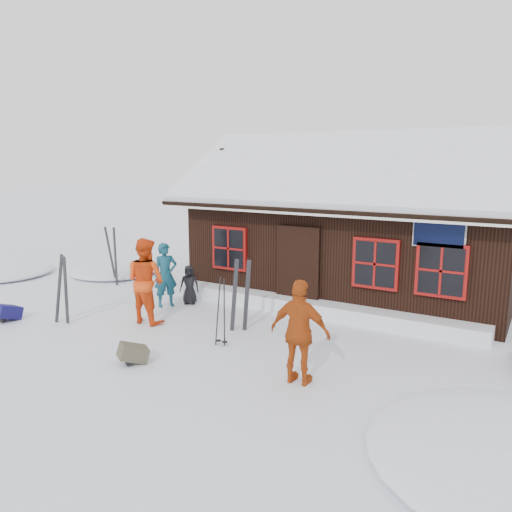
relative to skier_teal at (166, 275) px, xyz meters
The scene contains 14 objects.
ground 2.42m from the skier_teal, 25.85° to the right, with size 120.00×120.00×0.00m, color white.
mountain_hut 5.40m from the skier_teal, 48.26° to the left, with size 8.90×6.09×4.42m.
snow_drift 3.82m from the skier_teal, 19.45° to the left, with size 7.60×0.60×0.35m, color white.
snow_mounds 3.89m from the skier_teal, 13.19° to the left, with size 20.60×13.20×0.48m.
skier_teal is the anchor object (origin of this frame).
skier_orange_left 1.27m from the skier_teal, 69.34° to the right, with size 0.94×0.73×1.93m, color #E64310.
skier_orange_right 5.32m from the skier_teal, 25.34° to the right, with size 1.02×0.43×1.74m, color #AD4311.
skier_crouched 0.68m from the skier_teal, 54.82° to the left, with size 0.49×0.32×1.00m, color black.
ski_pair_left 2.46m from the skier_teal, 115.38° to the right, with size 0.59×0.18×1.63m.
ski_pair_mid 3.13m from the skier_teal, 160.33° to the left, with size 0.63×0.25×1.74m.
ski_pair_right 2.65m from the skier_teal, 12.66° to the right, with size 0.44×0.23×1.61m.
ski_poles 3.13m from the skier_teal, 29.12° to the right, with size 0.25×0.12×1.41m.
backpack_blue 3.68m from the skier_teal, 130.44° to the right, with size 0.40×0.53×0.29m, color #14124F.
backpack_olive 3.66m from the skier_teal, 58.62° to the right, with size 0.37×0.49×0.26m, color #494634.
Camera 1 is at (6.07, -8.23, 3.59)m, focal length 35.00 mm.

